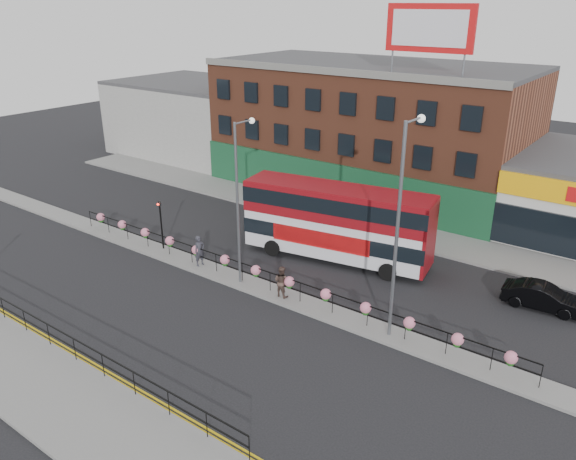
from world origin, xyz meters
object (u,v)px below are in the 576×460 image
Objects in this scene: car at (543,297)px; pedestrian_a at (200,251)px; lamp_column_west at (240,190)px; pedestrian_b at (281,281)px; double_decker_bus at (338,216)px; lamp_column_east at (401,214)px.

car is 2.20× the size of pedestrian_a.
lamp_column_west is (3.31, 0.05, 4.43)m from pedestrian_a.
pedestrian_b is (-11.55, -7.18, 0.35)m from car.
double_decker_bus is 12.05m from car.
pedestrian_b is at bearing -87.71° from double_decker_bus.
lamp_column_west is at bearing -114.67° from double_decker_bus.
pedestrian_b reaches higher than car.
lamp_column_east is (9.26, 0.12, 0.69)m from lamp_column_west.
double_decker_bus is at bearing -33.91° from pedestrian_a.
pedestrian_b is at bearing -79.49° from pedestrian_a.
pedestrian_a is at bearing -135.74° from double_decker_bus.
pedestrian_b is 0.19× the size of lamp_column_west.
double_decker_bus is at bearing 139.52° from lamp_column_east.
lamp_column_west is (-14.43, -6.99, 4.85)m from car.
pedestrian_a is (-17.74, -7.04, 0.42)m from car.
lamp_column_east is at bearing -40.48° from double_decker_bus.
pedestrian_b is at bearing -177.25° from lamp_column_east.
double_decker_bus is at bearing 65.33° from lamp_column_west.
pedestrian_a is 1.08× the size of pedestrian_b.
lamp_column_east reaches higher than double_decker_bus.
pedestrian_a is at bearing -179.19° from lamp_column_west.
pedestrian_a reaches higher than car.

